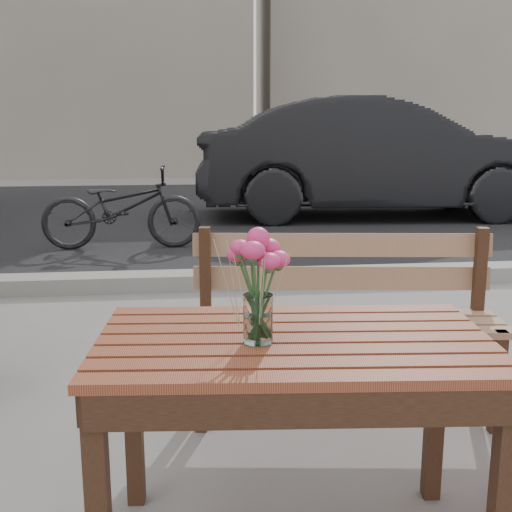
# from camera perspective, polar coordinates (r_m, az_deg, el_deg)

# --- Properties ---
(street) EXTENTS (30.00, 8.12, 0.12)m
(street) POSITION_cam_1_polar(r_m,az_deg,el_deg) (6.95, -1.90, 1.85)
(street) COLOR black
(street) RESTS_ON ground
(backdrop_buildings) EXTENTS (15.50, 4.00, 8.00)m
(backdrop_buildings) POSITION_cam_1_polar(r_m,az_deg,el_deg) (16.34, -4.06, 20.25)
(backdrop_buildings) COLOR gray
(backdrop_buildings) RESTS_ON ground
(main_table) EXTENTS (1.13, 0.71, 0.67)m
(main_table) POSITION_cam_1_polar(r_m,az_deg,el_deg) (1.82, 3.37, -10.51)
(main_table) COLOR maroon
(main_table) RESTS_ON ground
(main_bench) EXTENTS (1.35, 0.55, 0.82)m
(main_bench) POSITION_cam_1_polar(r_m,az_deg,el_deg) (2.80, 7.79, -3.85)
(main_bench) COLOR #95694D
(main_bench) RESTS_ON ground
(main_vase) EXTENTS (0.17, 0.17, 0.31)m
(main_vase) POSITION_cam_1_polar(r_m,az_deg,el_deg) (1.69, 0.19, -1.43)
(main_vase) COLOR white
(main_vase) RESTS_ON main_table
(parked_car) EXTENTS (4.74, 1.88, 1.53)m
(parked_car) POSITION_cam_1_polar(r_m,az_deg,el_deg) (8.62, 10.63, 8.56)
(parked_car) COLOR black
(parked_car) RESTS_ON ground
(bicycle) EXTENTS (1.55, 0.55, 0.81)m
(bicycle) POSITION_cam_1_polar(r_m,az_deg,el_deg) (6.46, -11.88, 4.21)
(bicycle) COLOR black
(bicycle) RESTS_ON ground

